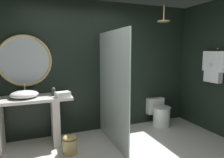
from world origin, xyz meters
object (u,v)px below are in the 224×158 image
(rain_shower_head, at_px, (164,20))
(toilet, at_px, (159,113))
(soap_dispenser, at_px, (54,92))
(folded_hand_towel, at_px, (63,94))
(waste_bin, at_px, (70,144))
(hanging_bathrobe, at_px, (214,65))
(vessel_sink, at_px, (24,94))
(round_wall_mirror, at_px, (25,61))

(rain_shower_head, relative_size, toilet, 0.56)
(soap_dispenser, bearing_deg, folded_hand_towel, -51.59)
(waste_bin, bearing_deg, rain_shower_head, 7.87)
(hanging_bathrobe, bearing_deg, soap_dispenser, 166.77)
(soap_dispenser, relative_size, toilet, 0.25)
(waste_bin, bearing_deg, vessel_sink, 144.19)
(soap_dispenser, relative_size, round_wall_mirror, 0.16)
(toilet, bearing_deg, soap_dispenser, -178.38)
(round_wall_mirror, distance_m, waste_bin, 1.63)
(vessel_sink, height_order, waste_bin, vessel_sink)
(vessel_sink, relative_size, round_wall_mirror, 0.49)
(rain_shower_head, xyz_separation_m, waste_bin, (-1.88, -0.26, -2.06))
(soap_dispenser, height_order, folded_hand_towel, soap_dispenser)
(vessel_sink, height_order, rain_shower_head, rain_shower_head)
(round_wall_mirror, bearing_deg, rain_shower_head, -11.33)
(soap_dispenser, bearing_deg, round_wall_mirror, 148.36)
(soap_dispenser, distance_m, folded_hand_towel, 0.22)
(vessel_sink, relative_size, toilet, 0.77)
(round_wall_mirror, height_order, folded_hand_towel, round_wall_mirror)
(folded_hand_towel, bearing_deg, rain_shower_head, -1.81)
(folded_hand_towel, bearing_deg, soap_dispenser, 128.41)
(vessel_sink, distance_m, rain_shower_head, 2.84)
(hanging_bathrobe, bearing_deg, waste_bin, 175.93)
(waste_bin, bearing_deg, folded_hand_towel, 97.80)
(vessel_sink, xyz_separation_m, round_wall_mirror, (0.03, 0.30, 0.54))
(rain_shower_head, height_order, waste_bin, rain_shower_head)
(rain_shower_head, relative_size, waste_bin, 1.04)
(vessel_sink, relative_size, waste_bin, 1.45)
(rain_shower_head, height_order, folded_hand_towel, rain_shower_head)
(round_wall_mirror, height_order, hanging_bathrobe, round_wall_mirror)
(vessel_sink, distance_m, soap_dispenser, 0.47)
(waste_bin, xyz_separation_m, folded_hand_towel, (-0.04, 0.32, 0.75))
(round_wall_mirror, distance_m, hanging_bathrobe, 3.48)
(soap_dispenser, xyz_separation_m, waste_bin, (0.18, -0.49, -0.77))
(soap_dispenser, relative_size, waste_bin, 0.47)
(soap_dispenser, relative_size, hanging_bathrobe, 0.22)
(round_wall_mirror, xyz_separation_m, waste_bin, (0.62, -0.76, -1.31))
(hanging_bathrobe, xyz_separation_m, toilet, (-0.67, 0.75, -1.09))
(round_wall_mirror, relative_size, folded_hand_towel, 3.89)
(round_wall_mirror, relative_size, toilet, 1.60)
(rain_shower_head, distance_m, waste_bin, 2.80)
(toilet, xyz_separation_m, folded_hand_towel, (-2.11, -0.23, 0.64))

